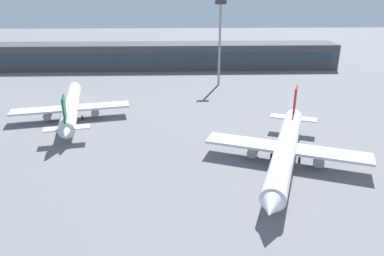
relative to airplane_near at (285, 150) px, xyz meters
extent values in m
plane|color=slate|center=(-22.82, 10.41, -3.03)|extent=(400.00, 400.00, 0.00)
cube|color=#3F4247|center=(-22.82, 78.83, 1.47)|extent=(124.68, 12.00, 9.00)
cube|color=#263847|center=(-22.82, 72.78, 1.92)|extent=(118.45, 0.16, 2.80)
cylinder|color=white|center=(0.09, 0.24, 0.03)|extent=(15.30, 32.44, 3.53)
cone|color=white|center=(-6.48, -16.83, 0.03)|extent=(4.52, 4.82, 3.35)
cone|color=white|center=(6.60, 17.14, 0.03)|extent=(3.57, 4.18, 2.47)
cube|color=red|center=(5.60, 14.53, 4.35)|extent=(1.78, 3.93, 5.10)
cube|color=silver|center=(5.70, 14.79, 0.22)|extent=(9.59, 5.76, 0.22)
cube|color=silver|center=(0.43, 1.11, -0.24)|extent=(27.58, 14.17, 0.46)
cylinder|color=gray|center=(-4.77, 3.11, -1.55)|extent=(2.80, 3.44, 1.86)
cylinder|color=gray|center=(5.62, -0.90, -1.55)|extent=(2.80, 3.44, 1.86)
cylinder|color=black|center=(-4.11, -10.67, -2.56)|extent=(0.68, 1.00, 0.93)
cylinder|color=black|center=(-1.49, 2.84, -2.56)|extent=(0.68, 1.00, 0.93)
cylinder|color=black|center=(3.01, 1.10, -2.56)|extent=(0.68, 1.00, 0.93)
cylinder|color=white|center=(-43.04, 25.37, -0.15)|extent=(9.91, 31.43, 3.32)
cone|color=white|center=(-46.69, 42.19, -0.15)|extent=(3.86, 4.24, 3.15)
cone|color=white|center=(-39.43, 8.70, -0.15)|extent=(2.97, 3.74, 2.32)
cube|color=#0C5933|center=(-39.98, 11.28, 3.92)|extent=(1.12, 3.82, 4.80)
cube|color=silver|center=(-39.93, 11.03, 0.03)|extent=(9.05, 4.24, 0.21)
cube|color=silver|center=(-42.85, 24.51, -0.41)|extent=(26.49, 9.65, 0.44)
cylinder|color=gray|center=(-37.73, 25.62, -1.64)|extent=(2.30, 3.10, 1.75)
cylinder|color=gray|center=(-47.98, 23.40, -1.64)|extent=(2.30, 3.10, 1.75)
cylinder|color=black|center=(-45.37, 36.12, -2.59)|extent=(0.53, 0.93, 0.87)
cylinder|color=black|center=(-40.45, 24.14, -2.59)|extent=(0.53, 0.93, 0.87)
cylinder|color=black|center=(-44.89, 23.18, -2.59)|extent=(0.53, 0.93, 0.87)
cylinder|color=gray|center=(-5.83, 53.99, 8.84)|extent=(0.70, 0.70, 23.73)
cube|color=#333338|center=(-5.83, 53.99, 21.31)|extent=(3.20, 0.80, 1.20)
camera|label=1|loc=(-17.65, -54.66, 26.01)|focal=33.67mm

